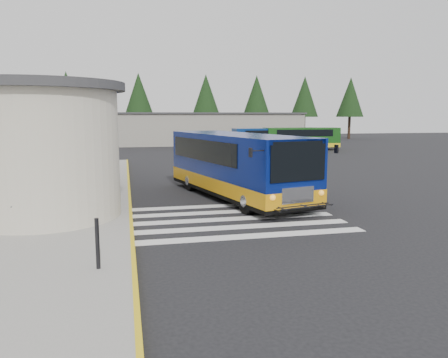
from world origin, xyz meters
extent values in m
plane|color=black|center=(0.00, 0.00, 0.00)|extent=(140.00, 140.00, 0.00)
cube|color=gray|center=(-9.00, 4.00, 0.07)|extent=(10.00, 34.00, 0.15)
cube|color=yellow|center=(-4.05, 4.00, 0.08)|extent=(0.12, 34.00, 0.16)
cylinder|color=#B6AF9A|center=(-7.00, 0.50, 2.40)|extent=(5.20, 5.20, 4.50)
cylinder|color=#38383A|center=(-7.00, 0.50, 4.80)|extent=(5.80, 5.80, 0.30)
cube|color=black|center=(-6.48, 5.00, 1.25)|extent=(0.08, 1.20, 2.20)
cube|color=#38383A|center=(-6.00, 5.00, 2.55)|extent=(1.20, 1.80, 0.12)
cube|color=silver|center=(-0.50, -3.20, 0.01)|extent=(8.00, 0.55, 0.01)
cube|color=silver|center=(-0.50, -2.00, 0.01)|extent=(8.00, 0.55, 0.01)
cube|color=silver|center=(-0.50, -0.80, 0.01)|extent=(8.00, 0.55, 0.01)
cube|color=silver|center=(-0.50, 0.40, 0.01)|extent=(8.00, 0.55, 0.01)
cube|color=silver|center=(-0.50, 1.60, 0.01)|extent=(8.00, 0.55, 0.01)
cube|color=gray|center=(6.00, 42.00, 2.00)|extent=(26.00, 8.00, 4.00)
cube|color=#38383A|center=(6.00, 42.00, 4.10)|extent=(26.40, 8.40, 0.20)
cylinder|color=black|center=(-12.00, 50.00, 1.80)|extent=(0.44, 0.44, 3.60)
cone|color=black|center=(-12.00, 50.00, 6.80)|extent=(4.40, 4.40, 6.40)
cylinder|color=black|center=(-2.00, 50.00, 1.80)|extent=(0.44, 0.44, 3.60)
cone|color=black|center=(-2.00, 50.00, 6.80)|extent=(4.40, 4.40, 6.40)
cylinder|color=black|center=(8.00, 50.00, 1.80)|extent=(0.44, 0.44, 3.60)
cone|color=black|center=(8.00, 50.00, 6.80)|extent=(4.40, 4.40, 6.40)
cylinder|color=black|center=(16.00, 50.00, 1.80)|extent=(0.44, 0.44, 3.60)
cone|color=black|center=(16.00, 50.00, 6.80)|extent=(4.40, 4.40, 6.40)
cylinder|color=black|center=(24.00, 50.00, 1.80)|extent=(0.44, 0.44, 3.60)
cone|color=black|center=(24.00, 50.00, 6.80)|extent=(4.40, 4.40, 6.40)
cylinder|color=black|center=(32.00, 50.00, 1.80)|extent=(0.44, 0.44, 3.60)
cone|color=black|center=(32.00, 50.00, 6.80)|extent=(4.40, 4.40, 6.40)
cube|color=navy|center=(0.81, 3.32, 1.69)|extent=(4.82, 10.02, 2.52)
cube|color=orange|center=(0.81, 3.32, 0.73)|extent=(4.86, 10.06, 0.60)
cube|color=black|center=(0.81, 3.32, 0.38)|extent=(4.84, 10.05, 0.24)
cube|color=black|center=(1.91, -1.40, 2.09)|extent=(2.31, 0.60, 1.34)
cube|color=silver|center=(1.92, -1.41, 0.91)|extent=(1.37, 0.38, 0.59)
cube|color=black|center=(-0.72, 3.85, 2.20)|extent=(1.66, 6.91, 0.97)
cube|color=black|center=(1.94, 4.47, 2.20)|extent=(1.66, 6.91, 0.97)
cylinder|color=black|center=(0.39, -0.08, 0.52)|extent=(0.55, 1.08, 1.03)
cylinder|color=black|center=(2.69, 0.45, 0.52)|extent=(0.55, 1.08, 1.03)
cylinder|color=black|center=(-0.98, 5.77, 0.52)|extent=(0.55, 1.08, 1.03)
cylinder|color=black|center=(1.32, 6.31, 0.52)|extent=(0.55, 1.08, 1.03)
cube|color=black|center=(0.04, -1.66, 2.52)|extent=(0.10, 0.20, 0.32)
cube|color=black|center=(3.70, -0.80, 2.52)|extent=(0.10, 0.20, 0.32)
imported|color=black|center=(-6.11, -0.97, 1.05)|extent=(0.63, 0.77, 1.81)
imported|color=black|center=(-7.63, -1.65, 0.97)|extent=(0.77, 0.91, 1.65)
cylinder|color=black|center=(-4.89, -5.62, 0.77)|extent=(0.10, 0.10, 1.24)
cube|color=navy|center=(11.31, 29.56, 1.39)|extent=(8.11, 2.39, 2.06)
cube|color=yellow|center=(11.31, 29.56, 0.56)|extent=(8.13, 2.41, 0.45)
cube|color=black|center=(11.31, 29.56, 1.88)|extent=(6.31, 2.40, 0.72)
cube|color=#144512|center=(14.90, 29.31, 1.42)|extent=(8.33, 2.53, 2.11)
cube|color=yellow|center=(14.90, 29.31, 0.57)|extent=(8.36, 2.55, 0.46)
cube|color=black|center=(14.90, 29.31, 1.93)|extent=(6.49, 2.52, 0.73)
camera|label=1|loc=(-4.17, -16.08, 3.78)|focal=35.00mm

